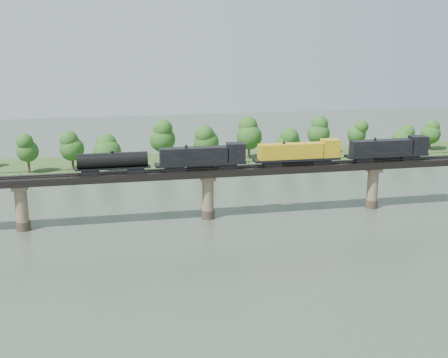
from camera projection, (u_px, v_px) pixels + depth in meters
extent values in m
plane|color=#354234|center=(237.00, 271.00, 99.17)|extent=(400.00, 400.00, 0.00)
cube|color=#2A461C|center=(178.00, 162.00, 179.58)|extent=(300.00, 24.00, 1.60)
cylinder|color=#473A2D|center=(23.00, 226.00, 119.60)|extent=(3.00, 3.00, 2.00)
cylinder|color=#91795F|center=(22.00, 205.00, 118.47)|extent=(2.60, 2.60, 9.00)
cube|color=#91795F|center=(20.00, 187.00, 117.47)|extent=(3.20, 3.20, 1.00)
cylinder|color=#473A2D|center=(208.00, 214.00, 127.37)|extent=(3.00, 3.00, 2.00)
cylinder|color=#91795F|center=(208.00, 195.00, 126.24)|extent=(2.60, 2.60, 9.00)
cube|color=#91795F|center=(208.00, 178.00, 125.24)|extent=(3.20, 3.20, 1.00)
cylinder|color=#473A2D|center=(371.00, 204.00, 135.14)|extent=(3.00, 3.00, 2.00)
cylinder|color=#91795F|center=(373.00, 186.00, 134.02)|extent=(2.60, 2.60, 9.00)
cube|color=#91795F|center=(374.00, 169.00, 133.01)|extent=(3.20, 3.20, 1.00)
cube|color=black|center=(208.00, 172.00, 124.93)|extent=(220.00, 5.00, 1.50)
cube|color=black|center=(208.00, 169.00, 124.01)|extent=(220.00, 0.12, 0.16)
cube|color=black|center=(207.00, 168.00, 125.43)|extent=(220.00, 0.12, 0.16)
cube|color=black|center=(210.00, 168.00, 122.29)|extent=(220.00, 0.10, 0.10)
cube|color=black|center=(206.00, 164.00, 126.84)|extent=(220.00, 0.10, 0.10)
cube|color=black|center=(210.00, 170.00, 122.38)|extent=(0.08, 0.08, 0.70)
cube|color=black|center=(206.00, 165.00, 126.93)|extent=(0.08, 0.08, 0.70)
cylinder|color=#382619|center=(29.00, 167.00, 162.07)|extent=(0.70, 0.70, 3.51)
sphere|color=#1C4B15|center=(28.00, 151.00, 160.90)|extent=(6.31, 6.31, 6.31)
sphere|color=#1C4B15|center=(27.00, 141.00, 160.17)|extent=(4.73, 4.73, 4.73)
cylinder|color=#382619|center=(73.00, 163.00, 166.86)|extent=(0.70, 0.70, 3.34)
sphere|color=#1C4B15|center=(72.00, 149.00, 165.74)|extent=(7.18, 7.18, 7.18)
sphere|color=#1C4B15|center=(71.00, 139.00, 165.04)|extent=(5.39, 5.39, 5.39)
cylinder|color=#382619|center=(108.00, 165.00, 166.36)|extent=(0.70, 0.70, 2.83)
sphere|color=#1C4B15|center=(107.00, 152.00, 165.41)|extent=(8.26, 8.26, 8.26)
sphere|color=#1C4B15|center=(107.00, 144.00, 164.82)|extent=(6.19, 6.19, 6.19)
cylinder|color=#382619|center=(163.00, 156.00, 175.70)|extent=(0.70, 0.70, 3.96)
sphere|color=#1C4B15|center=(163.00, 139.00, 174.38)|extent=(8.07, 8.07, 8.07)
sphere|color=#1C4B15|center=(162.00, 129.00, 173.55)|extent=(6.05, 6.05, 6.05)
cylinder|color=#382619|center=(206.00, 156.00, 176.97)|extent=(0.70, 0.70, 3.27)
sphere|color=#1C4B15|center=(206.00, 143.00, 175.88)|extent=(8.03, 8.03, 8.03)
sphere|color=#1C4B15|center=(206.00, 134.00, 175.20)|extent=(6.02, 6.02, 6.02)
cylinder|color=#382619|center=(249.00, 153.00, 180.74)|extent=(0.70, 0.70, 3.92)
sphere|color=#1C4B15|center=(249.00, 137.00, 179.43)|extent=(8.29, 8.29, 8.29)
sphere|color=#1C4B15|center=(249.00, 126.00, 178.62)|extent=(6.21, 6.21, 6.21)
cylinder|color=#382619|center=(288.00, 157.00, 176.38)|extent=(0.70, 0.70, 3.02)
sphere|color=#1C4B15|center=(288.00, 144.00, 175.37)|extent=(7.74, 7.74, 7.74)
sphere|color=#1C4B15|center=(289.00, 136.00, 174.74)|extent=(5.80, 5.80, 5.80)
cylinder|color=#382619|center=(318.00, 149.00, 187.08)|extent=(0.70, 0.70, 3.80)
sphere|color=#1C4B15|center=(319.00, 134.00, 185.81)|extent=(7.47, 7.47, 7.47)
sphere|color=#1C4B15|center=(319.00, 124.00, 185.02)|extent=(5.60, 5.60, 5.60)
cylinder|color=#382619|center=(356.00, 148.00, 190.01)|extent=(0.70, 0.70, 3.38)
sphere|color=#1C4B15|center=(357.00, 135.00, 188.88)|extent=(6.23, 6.23, 6.23)
sphere|color=#1C4B15|center=(357.00, 126.00, 188.17)|extent=(4.67, 4.67, 4.67)
cylinder|color=#382619|center=(402.00, 150.00, 187.21)|extent=(0.70, 0.70, 2.77)
sphere|color=#1C4B15|center=(403.00, 139.00, 186.28)|extent=(7.04, 7.04, 7.04)
sphere|color=#1C4B15|center=(403.00, 132.00, 185.70)|extent=(5.28, 5.28, 5.28)
cylinder|color=#382619|center=(430.00, 146.00, 194.68)|extent=(0.70, 0.70, 2.94)
sphere|color=#1C4B15|center=(431.00, 134.00, 193.70)|extent=(6.73, 6.73, 6.73)
sphere|color=#1C4B15|center=(431.00, 127.00, 193.08)|extent=(5.05, 5.05, 5.05)
cube|color=black|center=(409.00, 157.00, 134.09)|extent=(4.25, 2.55, 1.17)
cube|color=black|center=(363.00, 159.00, 131.82)|extent=(4.25, 2.55, 1.17)
cube|color=black|center=(386.00, 155.00, 132.77)|extent=(20.17, 3.18, 0.53)
cube|color=black|center=(381.00, 147.00, 131.97)|extent=(14.86, 2.87, 3.40)
cube|color=black|center=(418.00, 144.00, 133.75)|extent=(3.82, 3.18, 4.03)
cylinder|color=black|center=(386.00, 157.00, 132.92)|extent=(6.37, 1.49, 1.49)
cube|color=black|center=(321.00, 161.00, 129.76)|extent=(4.25, 2.55, 1.17)
cube|color=black|center=(272.00, 163.00, 127.49)|extent=(4.25, 2.55, 1.17)
cube|color=black|center=(297.00, 159.00, 128.44)|extent=(20.17, 3.18, 0.53)
cube|color=#BA9716|center=(290.00, 151.00, 127.64)|extent=(14.86, 2.87, 3.40)
cube|color=#BA9716|center=(330.00, 148.00, 129.42)|extent=(3.82, 3.18, 4.03)
cylinder|color=black|center=(297.00, 162.00, 128.59)|extent=(6.37, 1.49, 1.49)
cube|color=black|center=(227.00, 166.00, 125.43)|extent=(4.25, 2.55, 1.17)
cube|color=black|center=(175.00, 168.00, 123.16)|extent=(4.25, 2.55, 1.17)
cube|color=black|center=(201.00, 163.00, 124.11)|extent=(20.17, 3.18, 0.53)
cube|color=black|center=(194.00, 155.00, 123.31)|extent=(14.86, 2.87, 3.40)
cube|color=black|center=(236.00, 152.00, 125.08)|extent=(3.82, 3.18, 4.03)
cylinder|color=black|center=(201.00, 166.00, 124.26)|extent=(6.37, 1.49, 1.49)
cube|color=black|center=(136.00, 170.00, 121.51)|extent=(3.71, 2.34, 1.17)
cube|color=black|center=(90.00, 172.00, 119.66)|extent=(3.71, 2.34, 1.17)
cube|color=black|center=(113.00, 168.00, 120.41)|extent=(15.92, 2.55, 0.32)
cylinder|color=black|center=(113.00, 160.00, 119.99)|extent=(14.86, 3.18, 3.18)
cylinder|color=black|center=(112.00, 152.00, 119.56)|extent=(0.74, 0.74, 0.53)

